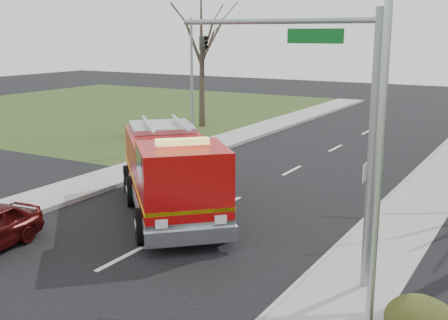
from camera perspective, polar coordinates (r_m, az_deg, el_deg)
The scene contains 7 objects.
ground at distance 16.31m, azimuth -10.47°, elevation -9.86°, with size 120.00×120.00×0.00m, color black.
sidewalk_right at distance 13.40m, azimuth 10.81°, elevation -14.75°, with size 2.40×80.00×0.15m, color gray.
bare_tree_left at distance 37.14m, azimuth -2.31°, elevation 11.76°, with size 4.50×4.50×9.00m.
traffic_signal_mast at distance 13.74m, azimuth 9.84°, elevation 6.27°, with size 5.29×0.18×6.80m.
streetlight_pole at distance 11.29m, azimuth 15.40°, elevation 3.82°, with size 1.48×0.16×8.40m.
utility_pole_far at distance 30.48m, azimuth -3.28°, elevation 7.64°, with size 0.14×0.14×7.00m, color gray.
fire_engine at distance 19.50m, azimuth -5.33°, elevation -1.52°, with size 7.30×7.46×3.14m.
Camera 1 is at (9.98, -11.30, 6.22)m, focal length 45.00 mm.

